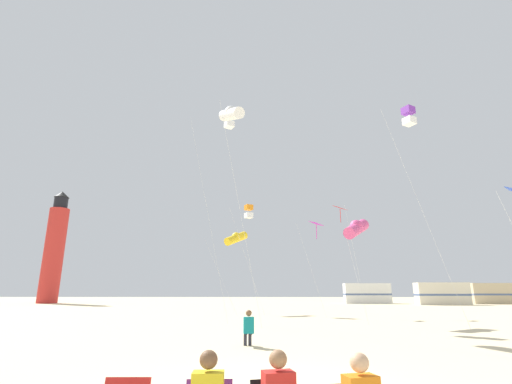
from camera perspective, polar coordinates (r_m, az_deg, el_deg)
The scene contains 13 objects.
kite_flyer_standing at distance 13.00m, azimuth -1.19°, elevation -20.29°, with size 0.38×0.54×1.16m.
kite_box_orange at distance 31.63m, azimuth -1.15°, elevation -3.08°, with size 2.86×1.95×8.97m.
kite_diamond_magenta at distance 28.42m, azimuth 9.32°, elevation -5.32°, with size 2.17×2.17×6.96m.
kite_tube_white at distance 22.53m, azimuth -3.86°, elevation 12.07°, with size 2.71×3.06×12.77m.
kite_tube_gold at distance 31.99m, azimuth -3.13°, elevation -7.16°, with size 3.75×3.92×6.90m.
kite_box_cyan at distance 27.04m, azimuth -4.20°, elevation 11.04°, with size 3.20×3.16×14.30m.
kite_diamond_scarlet at distance 30.19m, azimuth 13.10°, elevation -2.99°, with size 2.15×2.15×8.44m.
kite_tube_rainbow at distance 22.45m, azimuth 15.37°, elevation -5.46°, with size 2.05×2.42×6.04m.
kite_box_violet at distance 24.52m, azimuth 22.70°, elevation 10.81°, with size 2.84×2.38×12.62m.
lighthouse_distant at distance 63.33m, azimuth -28.91°, elevation -7.77°, with size 2.80×2.80×16.80m.
rv_van_white at distance 56.95m, azimuth 16.89°, elevation -14.88°, with size 6.54×2.62×2.80m.
rv_van_cream at distance 55.11m, azimuth 26.96°, elevation -13.94°, with size 6.58×2.75×2.80m.
rv_van_tan at distance 62.80m, azimuth 32.99°, elevation -13.12°, with size 6.49×2.49×2.80m.
Camera 1 is at (-0.12, -7.02, 1.79)m, focal length 25.67 mm.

